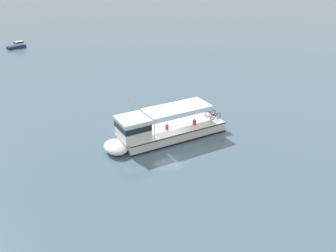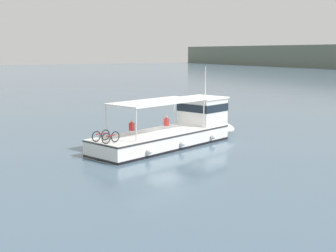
{
  "view_description": "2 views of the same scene",
  "coord_description": "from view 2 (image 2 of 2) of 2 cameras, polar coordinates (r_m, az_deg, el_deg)",
  "views": [
    {
      "loc": [
        -30.6,
        4.98,
        16.54
      ],
      "look_at": [
        0.64,
        -0.11,
        1.4
      ],
      "focal_mm": 37.71,
      "sensor_mm": 36.0,
      "label": 1
    },
    {
      "loc": [
        27.88,
        -14.22,
        6.44
      ],
      "look_at": [
        0.64,
        -0.11,
        1.4
      ],
      "focal_mm": 48.77,
      "sensor_mm": 36.0,
      "label": 2
    }
  ],
  "objects": [
    {
      "name": "ground_plane",
      "position": [
        31.95,
        -0.36,
        -2.3
      ],
      "size": [
        400.0,
        400.0,
        0.0
      ],
      "primitive_type": "plane",
      "color": "slate"
    },
    {
      "name": "ferry_main",
      "position": [
        31.9,
        1.23,
        -0.46
      ],
      "size": [
        7.32,
        12.99,
        5.32
      ],
      "color": "white",
      "rests_on": "ground"
    }
  ]
}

